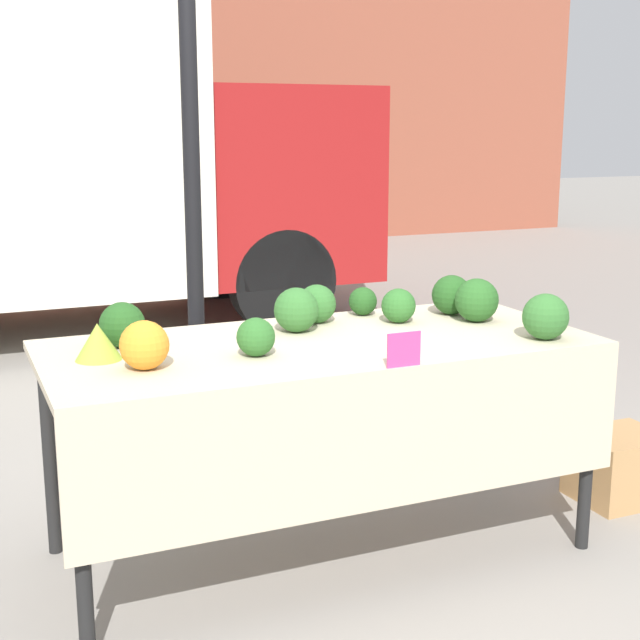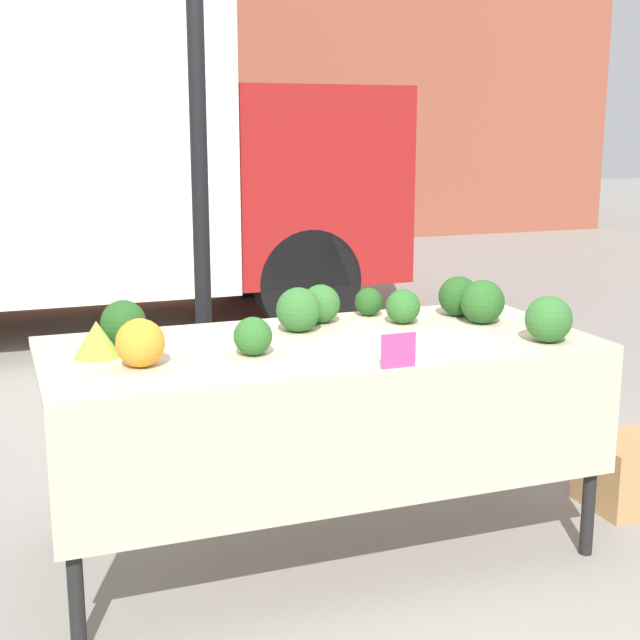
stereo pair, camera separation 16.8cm
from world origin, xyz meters
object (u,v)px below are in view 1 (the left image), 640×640
object	(u,v)px
orange_cauliflower	(144,345)
price_sign	(404,350)
parked_truck	(36,161)
produce_crate	(619,466)

from	to	relation	value
orange_cauliflower	price_sign	xyz separation A→B (m)	(0.79, -0.31, -0.02)
parked_truck	produce_crate	size ratio (longest dim) A/B	12.64
price_sign	produce_crate	xyz separation A→B (m)	(1.29, 0.36, -0.74)
parked_truck	orange_cauliflower	size ratio (longest dim) A/B	29.50
parked_truck	orange_cauliflower	xyz separation A→B (m)	(-0.16, -4.47, -0.43)
orange_cauliflower	price_sign	bearing A→B (deg)	-21.13
price_sign	parked_truck	bearing A→B (deg)	97.51
price_sign	produce_crate	world-z (taller)	price_sign
orange_cauliflower	price_sign	distance (m)	0.85
produce_crate	price_sign	bearing A→B (deg)	-164.45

